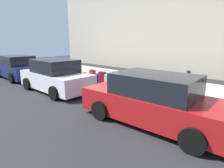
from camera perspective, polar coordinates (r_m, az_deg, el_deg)
ground_plane at (r=10.53m, az=-7.03°, el=-0.96°), size 40.00×40.00×0.00m
sidewalk_curb at (r=12.23m, az=1.92°, el=1.46°), size 18.00×5.00×0.14m
building_facade_sidewalk_side at (r=17.36m, az=16.60°, el=23.31°), size 24.00×3.00×11.50m
suitcase_maroon_0 at (r=8.21m, az=13.92°, el=-2.50°), size 0.43×0.29×0.72m
suitcase_navy_1 at (r=8.54m, az=11.51°, el=-0.99°), size 0.43×0.27×1.05m
suitcase_red_2 at (r=8.71m, az=8.29°, el=-1.17°), size 0.40×0.24×0.61m
suitcase_black_3 at (r=9.04m, az=6.10°, el=-0.31°), size 0.41×0.26×0.85m
suitcase_teal_4 at (r=9.34m, az=3.84°, el=-0.03°), size 0.37×0.27×0.88m
suitcase_olive_5 at (r=9.59m, az=1.21°, el=0.43°), size 0.47×0.27×0.88m
suitcase_silver_6 at (r=9.91m, az=-1.14°, el=1.05°), size 0.41×0.25×0.88m
suitcase_maroon_7 at (r=10.26m, az=-2.98°, el=1.69°), size 0.41×0.27×1.03m
suitcase_navy_8 at (r=10.61m, az=-4.80°, el=1.60°), size 0.38×0.24×0.82m
suitcase_red_9 at (r=11.01m, az=-6.00°, el=2.37°), size 0.40×0.24×0.78m
suitcase_black_10 at (r=11.31m, az=-8.15°, el=2.06°), size 0.44×0.25×0.57m
fire_hydrant at (r=12.10m, az=-10.84°, el=3.28°), size 0.39×0.21×0.73m
bollard_post at (r=12.49m, az=-13.04°, el=3.58°), size 0.13×0.13×0.80m
parking_meter at (r=7.93m, az=22.26°, el=0.62°), size 0.12×0.09×1.27m
parked_car_red_0 at (r=5.91m, az=12.79°, el=-5.05°), size 4.81×2.13×1.58m
parked_car_white_1 at (r=9.96m, az=-16.94°, el=2.24°), size 4.28×2.07×1.63m
parked_car_navy_2 at (r=14.37m, az=-26.98°, el=4.49°), size 4.37×2.03×1.56m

